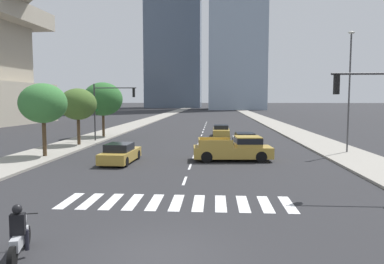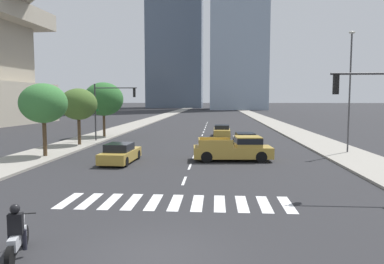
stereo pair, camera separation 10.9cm
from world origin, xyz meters
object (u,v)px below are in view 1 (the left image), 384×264
at_px(traffic_signal_far, 110,102).
at_px(street_lamp_east, 349,84).
at_px(sedan_white_1, 245,140).
at_px(street_tree_third, 103,99).
at_px(sedan_gold_2, 221,131).
at_px(street_tree_nearest, 43,103).
at_px(motorcycle_lead, 19,237).
at_px(street_tree_second, 78,104).
at_px(pickup_truck, 236,149).
at_px(sedan_gold_0, 120,154).

xyz_separation_m(traffic_signal_far, street_lamp_east, (20.44, -6.50, 1.38)).
relative_size(sedan_white_1, street_tree_third, 0.76).
bearing_deg(street_lamp_east, sedan_gold_2, 126.49).
bearing_deg(street_tree_nearest, sedan_white_1, 26.03).
bearing_deg(street_tree_nearest, street_tree_third, 90.00).
bearing_deg(street_lamp_east, traffic_signal_far, 162.36).
bearing_deg(motorcycle_lead, sedan_gold_2, -26.54).
bearing_deg(motorcycle_lead, street_tree_second, 0.97).
bearing_deg(street_lamp_east, pickup_truck, -157.62).
relative_size(motorcycle_lead, pickup_truck, 0.38).
xyz_separation_m(street_lamp_east, street_tree_third, (-22.42, 10.49, -1.13)).
distance_m(sedan_gold_2, street_tree_third, 13.63).
height_order(pickup_truck, sedan_white_1, pickup_truck).
height_order(sedan_gold_2, street_tree_third, street_tree_third).
bearing_deg(sedan_white_1, street_tree_nearest, -68.05).
xyz_separation_m(sedan_gold_0, street_tree_nearest, (-5.93, 1.63, 3.31)).
distance_m(motorcycle_lead, sedan_white_1, 24.70).
xyz_separation_m(traffic_signal_far, street_tree_second, (-1.98, -3.29, -0.20)).
height_order(pickup_truck, street_tree_third, street_tree_third).
xyz_separation_m(sedan_gold_2, street_tree_nearest, (-12.92, -16.22, 3.33)).
bearing_deg(motorcycle_lead, street_tree_third, -3.03).
relative_size(sedan_gold_0, sedan_gold_2, 1.03).
distance_m(street_tree_nearest, street_tree_third, 13.87).
height_order(sedan_gold_0, street_tree_second, street_tree_second).
height_order(pickup_truck, street_tree_nearest, street_tree_nearest).
relative_size(sedan_gold_2, traffic_signal_far, 0.77).
bearing_deg(street_tree_second, street_lamp_east, -8.14).
bearing_deg(traffic_signal_far, street_tree_second, -121.11).
bearing_deg(pickup_truck, sedan_gold_2, 88.78).
height_order(sedan_gold_2, street_lamp_east, street_lamp_east).
bearing_deg(sedan_gold_2, sedan_gold_0, -21.20).
relative_size(sedan_gold_0, street_tree_nearest, 0.84).
height_order(pickup_truck, traffic_signal_far, traffic_signal_far).
bearing_deg(sedan_white_1, pickup_truck, -13.23).
bearing_deg(pickup_truck, sedan_white_1, 76.94).
bearing_deg(street_tree_second, sedan_white_1, 2.65).
distance_m(traffic_signal_far, street_lamp_east, 21.49).
height_order(motorcycle_lead, street_lamp_east, street_lamp_east).
relative_size(sedan_white_1, street_tree_second, 0.89).
distance_m(sedan_white_1, traffic_signal_far, 13.61).
xyz_separation_m(street_tree_second, street_tree_third, (0.00, 7.28, 0.45)).
bearing_deg(sedan_gold_0, sedan_white_1, -42.71).
bearing_deg(traffic_signal_far, street_tree_third, 116.46).
xyz_separation_m(street_tree_nearest, street_tree_second, (0.00, 6.59, -0.16)).
relative_size(motorcycle_lead, street_tree_second, 0.41).
distance_m(pickup_truck, traffic_signal_far, 15.78).
bearing_deg(street_tree_third, motorcycle_lead, -76.81).
relative_size(motorcycle_lead, traffic_signal_far, 0.37).
relative_size(pickup_truck, street_tree_nearest, 1.05).
relative_size(street_tree_nearest, street_tree_third, 0.88).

